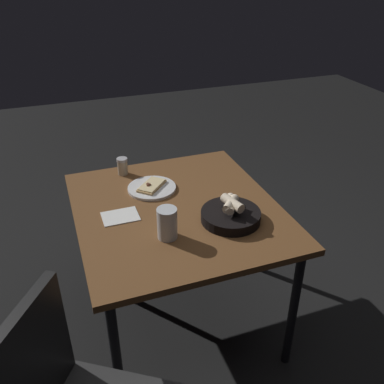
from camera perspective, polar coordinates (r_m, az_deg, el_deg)
ground at (r=2.39m, az=-1.79°, el=-16.47°), size 8.00×8.00×0.00m
dining_table at (r=1.97m, az=-2.08°, el=-3.59°), size 0.92×1.01×0.70m
pizza_plate at (r=2.08m, az=-5.49°, el=0.62°), size 0.24×0.24×0.04m
bread_basket at (r=1.84m, az=5.24°, el=-3.01°), size 0.26×0.26×0.11m
beer_glass at (r=1.71m, az=-3.38°, el=-4.51°), size 0.08×0.08×0.14m
pepper_shaker at (r=2.24m, az=-9.42°, el=3.36°), size 0.06×0.06×0.09m
napkin at (r=1.89m, az=-9.72°, el=-3.28°), size 0.16×0.12×0.00m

